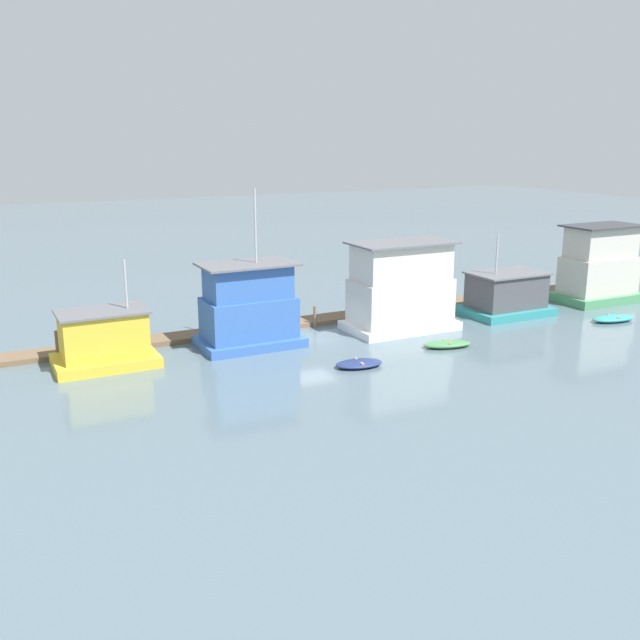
% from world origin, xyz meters
% --- Properties ---
extents(ground_plane, '(200.00, 200.00, 0.00)m').
position_xyz_m(ground_plane, '(0.00, 0.00, 0.00)').
color(ground_plane, slate).
extents(dock_walkway, '(59.60, 1.90, 0.30)m').
position_xyz_m(dock_walkway, '(0.00, 3.34, 0.15)').
color(dock_walkway, brown).
rests_on(dock_walkway, ground_plane).
extents(houseboat_yellow, '(5.39, 3.69, 5.69)m').
position_xyz_m(houseboat_yellow, '(-12.31, 0.29, 1.40)').
color(houseboat_yellow, gold).
rests_on(houseboat_yellow, ground_plane).
extents(houseboat_blue, '(5.95, 3.78, 9.16)m').
position_xyz_m(houseboat_blue, '(-4.01, 0.29, 2.25)').
color(houseboat_blue, '#3866B7').
rests_on(houseboat_blue, ground_plane).
extents(houseboat_white, '(6.93, 4.00, 5.63)m').
position_xyz_m(houseboat_white, '(5.95, -0.56, 2.64)').
color(houseboat_white, white).
rests_on(houseboat_white, ground_plane).
extents(houseboat_teal, '(5.84, 4.09, 5.57)m').
position_xyz_m(houseboat_teal, '(14.58, -0.59, 1.37)').
color(houseboat_teal, teal).
rests_on(houseboat_teal, ground_plane).
extents(houseboat_green, '(6.29, 3.84, 5.70)m').
position_xyz_m(houseboat_green, '(23.37, -0.50, 2.59)').
color(houseboat_green, '#4C9360').
rests_on(houseboat_green, ground_plane).
extents(dinghy_navy, '(2.79, 1.81, 0.37)m').
position_xyz_m(dinghy_navy, '(-0.19, -6.05, 0.18)').
color(dinghy_navy, navy).
rests_on(dinghy_navy, ground_plane).
extents(dinghy_green, '(3.11, 1.90, 0.40)m').
position_xyz_m(dinghy_green, '(6.21, -5.25, 0.20)').
color(dinghy_green, '#47844C').
rests_on(dinghy_green, ground_plane).
extents(dinghy_teal, '(3.31, 1.84, 0.42)m').
position_xyz_m(dinghy_teal, '(19.71, -5.35, 0.21)').
color(dinghy_teal, teal).
rests_on(dinghy_teal, ground_plane).
extents(mooring_post_near_right, '(0.26, 0.26, 1.93)m').
position_xyz_m(mooring_post_near_right, '(14.57, 2.14, 0.96)').
color(mooring_post_near_right, brown).
rests_on(mooring_post_near_right, ground_plane).
extents(mooring_post_near_left, '(0.24, 0.24, 1.75)m').
position_xyz_m(mooring_post_near_left, '(-14.49, 2.14, 0.88)').
color(mooring_post_near_left, brown).
rests_on(mooring_post_near_left, ground_plane).
extents(mooring_post_far_left, '(0.20, 0.20, 1.45)m').
position_xyz_m(mooring_post_far_left, '(1.21, 2.14, 0.72)').
color(mooring_post_far_left, brown).
rests_on(mooring_post_far_left, ground_plane).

